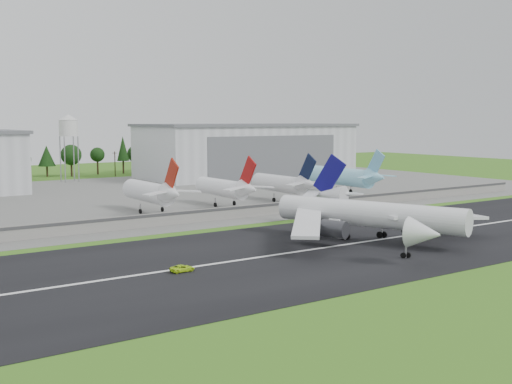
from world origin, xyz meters
TOP-DOWN VIEW (x-y plane):
  - ground at (0.00, 0.00)m, footprint 600.00×600.00m
  - runway at (0.00, 10.00)m, footprint 320.00×60.00m
  - runway_centerline at (0.00, 10.00)m, footprint 220.00×1.00m
  - apron at (0.00, 120.00)m, footprint 320.00×150.00m
  - blast_fence at (0.00, 54.99)m, footprint 240.00×0.61m
  - hangar_east at (75.00, 164.92)m, footprint 102.00×47.00m
  - water_tower at (-5.00, 185.00)m, footprint 8.40×8.40m
  - utility_poles at (0.00, 200.00)m, footprint 230.00×3.00m
  - treeline at (0.00, 215.00)m, footprint 320.00×16.00m
  - main_airliner at (4.26, 9.59)m, footprint 53.47×57.31m
  - ground_vehicle at (-43.52, 7.83)m, footprint 4.59×2.23m
  - parked_jet_red_a at (-16.45, 76.58)m, footprint 7.36×31.29m
  - parked_jet_red_b at (8.69, 76.54)m, footprint 7.36×31.29m
  - parked_jet_navy at (31.23, 76.55)m, footprint 7.36×31.29m
  - parked_jet_skyblue at (63.14, 81.61)m, footprint 7.36×37.29m

SIDE VIEW (x-z plane):
  - ground at x=0.00m, z-range 0.00..0.00m
  - utility_poles at x=0.00m, z-range -6.00..6.00m
  - treeline at x=0.00m, z-range -11.00..11.00m
  - runway at x=0.00m, z-range 0.00..0.10m
  - apron at x=0.00m, z-range 0.00..0.10m
  - runway_centerline at x=0.00m, z-range 0.10..0.12m
  - ground_vehicle at x=-43.52m, z-range 0.10..1.36m
  - blast_fence at x=0.00m, z-range 0.06..3.56m
  - main_airliner at x=4.26m, z-range -4.19..13.98m
  - parked_jet_red_b at x=8.69m, z-range -2.23..14.31m
  - parked_jet_navy at x=31.23m, z-range -2.19..14.43m
  - parked_jet_red_a at x=-16.45m, z-range -2.12..14.68m
  - parked_jet_skyblue at x=63.14m, z-range -2.03..15.06m
  - hangar_east at x=75.00m, z-range 0.03..25.23m
  - water_tower at x=-5.00m, z-range 9.85..39.25m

